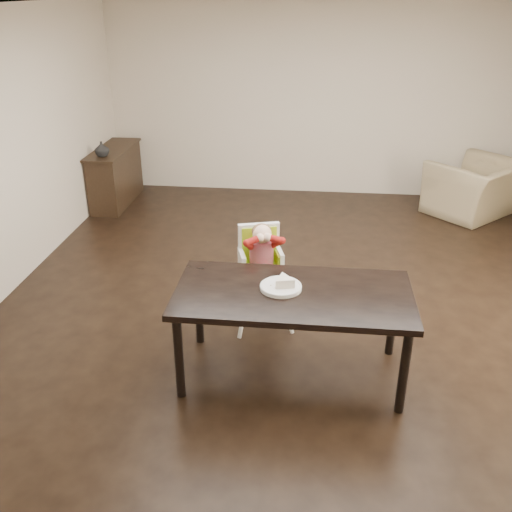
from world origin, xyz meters
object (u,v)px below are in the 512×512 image
at_px(dining_table, 293,301).
at_px(armchair, 477,179).
at_px(high_chair, 261,253).
at_px(sideboard, 115,176).

xyz_separation_m(dining_table, armchair, (2.28, 3.84, -0.18)).
height_order(high_chair, sideboard, high_chair).
bearing_deg(dining_table, armchair, 59.36).
xyz_separation_m(dining_table, sideboard, (-2.70, 3.74, -0.27)).
height_order(dining_table, high_chair, high_chair).
relative_size(high_chair, sideboard, 0.78).
relative_size(dining_table, armchair, 1.60).
height_order(armchair, sideboard, armchair).
distance_m(dining_table, armchair, 4.47).
height_order(dining_table, sideboard, sideboard).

